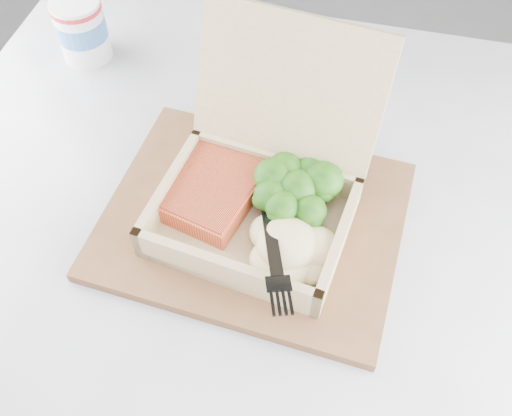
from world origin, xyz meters
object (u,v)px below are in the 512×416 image
at_px(serving_tray, 253,220).
at_px(takeout_container, 264,177).
at_px(paper_cup, 81,28).
at_px(cafe_table, 236,298).

xyz_separation_m(serving_tray, takeout_container, (0.00, 0.02, 0.05)).
bearing_deg(paper_cup, cafe_table, -32.21).
bearing_deg(paper_cup, serving_tray, -29.26).
xyz_separation_m(takeout_container, paper_cup, (-0.34, 0.17, -0.01)).
height_order(serving_tray, paper_cup, paper_cup).
height_order(cafe_table, takeout_container, takeout_container).
height_order(serving_tray, takeout_container, takeout_container).
relative_size(cafe_table, takeout_container, 4.08).
distance_m(serving_tray, paper_cup, 0.39).
relative_size(cafe_table, serving_tray, 2.80).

